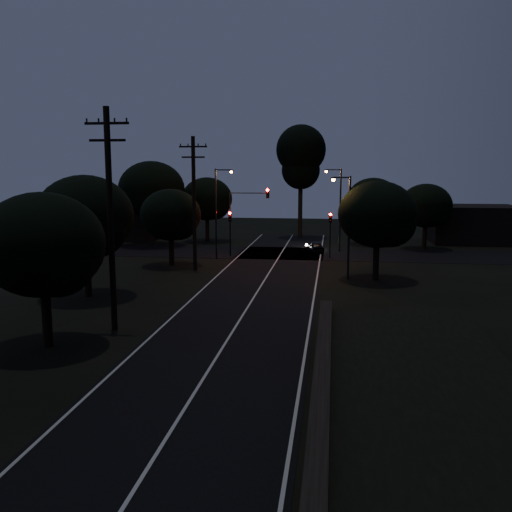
# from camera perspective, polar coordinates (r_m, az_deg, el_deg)

# --- Properties ---
(road_surface) EXTENTS (60.00, 70.00, 0.03)m
(road_surface) POSITION_cam_1_polar(r_m,az_deg,el_deg) (43.85, 1.26, -1.80)
(road_surface) COLOR black
(road_surface) RESTS_ON ground
(retaining_wall) EXTENTS (6.93, 26.00, 1.60)m
(retaining_wall) POSITION_cam_1_polar(r_m,az_deg,el_deg) (16.75, 17.68, -18.15)
(retaining_wall) COLOR black
(retaining_wall) RESTS_ON ground
(utility_pole_mid) EXTENTS (2.20, 0.30, 11.00)m
(utility_pole_mid) POSITION_cam_1_polar(r_m,az_deg,el_deg) (28.92, -14.36, 3.88)
(utility_pole_mid) COLOR black
(utility_pole_mid) RESTS_ON ground
(utility_pole_far) EXTENTS (2.20, 0.30, 10.50)m
(utility_pole_far) POSITION_cam_1_polar(r_m,az_deg,el_deg) (45.11, -6.22, 5.46)
(utility_pole_far) COLOR black
(utility_pole_far) RESTS_ON ground
(tree_left_b) EXTENTS (5.55, 5.55, 7.05)m
(tree_left_b) POSITION_cam_1_polar(r_m,az_deg,el_deg) (27.01, -20.30, 0.78)
(tree_left_b) COLOR black
(tree_left_b) RESTS_ON ground
(tree_left_c) EXTENTS (6.07, 6.07, 7.67)m
(tree_left_c) POSITION_cam_1_polar(r_m,az_deg,el_deg) (36.97, -16.50, 3.60)
(tree_left_c) COLOR black
(tree_left_c) RESTS_ON ground
(tree_left_d) EXTENTS (5.03, 5.03, 6.38)m
(tree_left_d) POSITION_cam_1_polar(r_m,az_deg,el_deg) (47.63, -8.36, 3.96)
(tree_left_d) COLOR black
(tree_left_d) RESTS_ON ground
(tree_far_nw) EXTENTS (5.57, 5.57, 7.06)m
(tree_far_nw) POSITION_cam_1_polar(r_m,az_deg,el_deg) (63.19, -4.77, 5.60)
(tree_far_nw) COLOR black
(tree_far_nw) RESTS_ON ground
(tree_far_w) EXTENTS (6.90, 6.90, 8.79)m
(tree_far_w) POSITION_cam_1_polar(r_m,az_deg,el_deg) (60.55, -10.23, 6.44)
(tree_far_w) COLOR black
(tree_far_w) RESTS_ON ground
(tree_far_ne) EXTENTS (5.57, 5.57, 7.05)m
(tree_far_ne) POSITION_cam_1_polar(r_m,az_deg,el_deg) (61.84, 11.81, 5.36)
(tree_far_ne) COLOR black
(tree_far_ne) RESTS_ON ground
(tree_far_e) EXTENTS (5.15, 5.15, 6.53)m
(tree_far_e) POSITION_cam_1_polar(r_m,az_deg,el_deg) (59.46, 16.81, 4.72)
(tree_far_e) COLOR black
(tree_far_e) RESTS_ON ground
(tree_right_a) EXTENTS (5.65, 5.65, 7.19)m
(tree_right_a) POSITION_cam_1_polar(r_m,az_deg,el_deg) (41.86, 12.33, 3.92)
(tree_right_a) COLOR black
(tree_right_a) RESTS_ON ground
(tall_pine) EXTENTS (5.72, 5.72, 13.01)m
(tall_pine) POSITION_cam_1_polar(r_m,az_deg,el_deg) (66.83, 4.51, 9.89)
(tall_pine) COLOR black
(tall_pine) RESTS_ON ground
(building_left) EXTENTS (10.00, 8.00, 4.40)m
(building_left) POSITION_cam_1_polar(r_m,az_deg,el_deg) (68.64, -13.54, 3.66)
(building_left) COLOR black
(building_left) RESTS_ON ground
(building_right) EXTENTS (9.00, 7.00, 4.00)m
(building_right) POSITION_cam_1_polar(r_m,az_deg,el_deg) (66.73, 20.86, 3.01)
(building_right) COLOR black
(building_right) RESTS_ON ground
(signal_left) EXTENTS (0.28, 0.35, 4.10)m
(signal_left) POSITION_cam_1_polar(r_m,az_deg,el_deg) (52.81, -2.61, 3.10)
(signal_left) COLOR black
(signal_left) RESTS_ON ground
(signal_right) EXTENTS (0.28, 0.35, 4.10)m
(signal_right) POSITION_cam_1_polar(r_m,az_deg,el_deg) (51.96, 7.44, 2.94)
(signal_right) COLOR black
(signal_right) RESTS_ON ground
(signal_mast) EXTENTS (3.70, 0.35, 6.25)m
(signal_mast) POSITION_cam_1_polar(r_m,az_deg,el_deg) (52.41, -0.80, 4.72)
(signal_mast) COLOR black
(signal_mast) RESTS_ON ground
(streetlight_a) EXTENTS (1.66, 0.26, 8.00)m
(streetlight_a) POSITION_cam_1_polar(r_m,az_deg,el_deg) (50.85, -3.81, 4.91)
(streetlight_a) COLOR black
(streetlight_a) RESTS_ON ground
(streetlight_b) EXTENTS (1.66, 0.26, 8.00)m
(streetlight_b) POSITION_cam_1_polar(r_m,az_deg,el_deg) (55.81, 8.23, 5.18)
(streetlight_b) COLOR black
(streetlight_b) RESTS_ON ground
(streetlight_c) EXTENTS (1.46, 0.26, 7.50)m
(streetlight_c) POSITION_cam_1_polar(r_m,az_deg,el_deg) (41.88, 9.06, 3.59)
(streetlight_c) COLOR black
(streetlight_c) RESTS_ON ground
(car) EXTENTS (1.93, 3.30, 1.06)m
(car) POSITION_cam_1_polar(r_m,az_deg,el_deg) (55.33, 5.96, 0.92)
(car) COLOR black
(car) RESTS_ON ground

